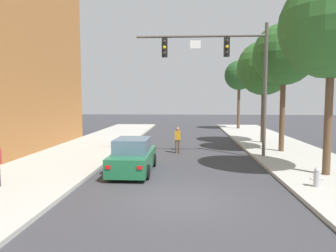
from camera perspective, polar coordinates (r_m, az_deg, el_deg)
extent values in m
plane|color=#38383D|center=(10.91, 2.35, -13.14)|extent=(120.00, 120.00, 0.00)
cylinder|color=#514C47|center=(18.65, 17.32, 6.26)|extent=(0.20, 0.20, 7.50)
cylinder|color=#514C47|center=(18.48, 6.00, 15.99)|extent=(7.34, 0.14, 0.14)
cube|color=black|center=(18.49, 10.67, 13.96)|extent=(0.32, 0.28, 1.05)
sphere|color=#2D2823|center=(18.40, 10.75, 15.05)|extent=(0.18, 0.18, 0.18)
sphere|color=yellow|center=(18.34, 10.73, 14.04)|extent=(0.18, 0.18, 0.18)
sphere|color=#2D2823|center=(18.29, 10.72, 13.02)|extent=(0.18, 0.18, 0.18)
cube|color=black|center=(18.41, -0.62, 14.08)|extent=(0.32, 0.28, 1.05)
sphere|color=#2D2823|center=(18.32, -0.65, 15.18)|extent=(0.18, 0.18, 0.18)
sphere|color=yellow|center=(18.26, -0.65, 14.16)|extent=(0.18, 0.18, 0.18)
sphere|color=#2D2823|center=(18.21, -0.65, 13.14)|extent=(0.18, 0.18, 0.18)
cube|color=white|center=(18.37, 5.05, 14.64)|extent=(0.60, 0.03, 0.44)
cube|color=#1E663D|center=(14.67, -6.39, -6.22)|extent=(1.71, 4.20, 0.80)
cube|color=slate|center=(14.40, -6.52, -3.53)|extent=(1.50, 2.00, 0.64)
cylinder|color=black|center=(16.12, -8.40, -6.11)|extent=(0.22, 0.64, 0.64)
cylinder|color=black|center=(15.87, -2.66, -6.24)|extent=(0.22, 0.64, 0.64)
cylinder|color=black|center=(13.65, -10.73, -8.15)|extent=(0.22, 0.64, 0.64)
cylinder|color=black|center=(13.34, -3.92, -8.38)|extent=(0.22, 0.64, 0.64)
cube|color=red|center=(12.75, -10.93, -7.42)|extent=(0.20, 0.04, 0.14)
cube|color=red|center=(12.50, -5.22, -7.60)|extent=(0.20, 0.04, 0.14)
cylinder|color=brown|center=(19.67, 1.51, -3.77)|extent=(0.14, 0.14, 0.85)
cylinder|color=brown|center=(19.66, 2.04, -3.77)|extent=(0.14, 0.14, 0.85)
cube|color=orange|center=(19.57, 1.78, -1.73)|extent=(0.36, 0.22, 0.56)
sphere|color=#9E7051|center=(19.53, 1.78, -0.56)|extent=(0.22, 0.22, 0.22)
cylinder|color=#B2B2B7|center=(12.93, 25.56, -8.80)|extent=(0.24, 0.24, 0.55)
sphere|color=#B2B2B7|center=(12.86, 25.61, -7.34)|extent=(0.22, 0.22, 0.22)
cylinder|color=#B2B2B7|center=(12.86, 24.81, -8.72)|extent=(0.12, 0.09, 0.09)
cylinder|color=#B2B2B7|center=(12.99, 26.31, -8.64)|extent=(0.12, 0.09, 0.09)
cylinder|color=brown|center=(14.91, 27.22, 0.84)|extent=(0.32, 0.32, 4.64)
sphere|color=#2D6028|center=(15.19, 27.81, 15.86)|extent=(4.34, 4.34, 4.34)
cylinder|color=brown|center=(20.68, 20.14, 1.97)|extent=(0.32, 0.32, 4.57)
sphere|color=#2D6028|center=(20.84, 20.44, 12.20)|extent=(3.79, 3.79, 3.79)
cylinder|color=brown|center=(24.51, 16.99, 1.84)|extent=(0.32, 0.32, 4.05)
sphere|color=#2D6028|center=(24.59, 17.19, 10.10)|extent=(4.04, 4.04, 4.04)
cylinder|color=brown|center=(35.84, 12.78, 3.34)|extent=(0.32, 0.32, 4.70)
sphere|color=#235123|center=(35.93, 12.88, 9.04)|extent=(3.26, 3.26, 3.26)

